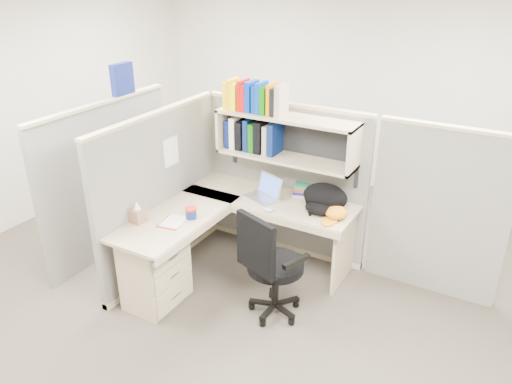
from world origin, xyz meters
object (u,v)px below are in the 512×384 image
Objects in this scene: desk at (187,252)px; snack_canister at (191,213)px; backpack at (323,199)px; laptop at (261,188)px; task_chair at (271,281)px.

desk is 0.37m from snack_canister.
snack_canister reaches higher than desk.
backpack is 4.07× the size of snack_canister.
backpack reaches higher than laptop.
task_chair reaches higher than backpack.
backpack is (0.63, 0.05, 0.01)m from laptop.
backpack is at bearing 36.28° from snack_canister.
task_chair is at bearing -112.15° from backpack.
snack_canister is at bearing 98.44° from desk.
task_chair is (0.51, -0.73, -0.48)m from laptop.
laptop reaches higher than snack_canister.
laptop is 1.01m from task_chair.
task_chair reaches higher than laptop.
laptop is at bearing 66.89° from desk.
laptop is at bearing 62.03° from snack_canister.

